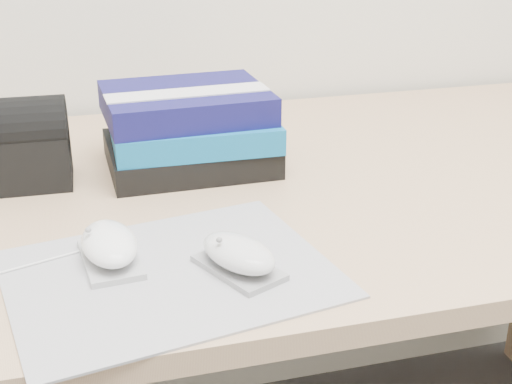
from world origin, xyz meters
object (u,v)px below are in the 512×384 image
object	(u,v)px
mouse_front	(239,255)
book_stack	(189,129)
pouch	(20,144)
desk	(259,290)
mouse_rear	(109,246)

from	to	relation	value
mouse_front	book_stack	distance (m)	0.35
book_stack	pouch	world-z (taller)	pouch
desk	mouse_front	bearing A→B (deg)	-109.17
mouse_rear	book_stack	distance (m)	0.33
book_stack	pouch	xyz separation A→B (m)	(-0.25, -0.01, 0.00)
desk	mouse_front	world-z (taller)	mouse_front
desk	book_stack	xyz separation A→B (m)	(-0.11, 0.02, 0.30)
desk	pouch	size ratio (longest dim) A/B	11.29
book_stack	pouch	distance (m)	0.25
pouch	mouse_rear	bearing A→B (deg)	-69.67
mouse_rear	mouse_front	xyz separation A→B (m)	(0.14, -0.06, -0.00)
desk	book_stack	distance (m)	0.31
desk	mouse_rear	world-z (taller)	mouse_rear
mouse_rear	mouse_front	world-z (taller)	mouse_rear
mouse_front	book_stack	bearing A→B (deg)	88.69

